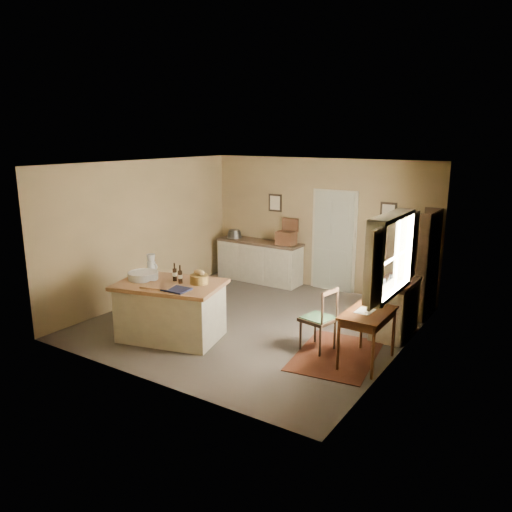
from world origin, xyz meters
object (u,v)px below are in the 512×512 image
Objects in this scene: shelving_unit at (426,264)px; desk_chair at (318,319)px; work_island at (170,309)px; right_cabinet at (395,308)px; sideboard at (260,260)px; writing_desk at (368,318)px.

desk_chair is at bearing -111.21° from shelving_unit.
work_island is 3.57m from right_cabinet.
right_cabinet reaches higher than desk_chair.
sideboard is at bearing 84.15° from work_island.
desk_chair is at bearing -44.13° from sideboard.
shelving_unit is (0.93, 2.39, 0.46)m from desk_chair.
shelving_unit is at bearing -3.49° from sideboard.
shelving_unit is at bearing 31.76° from work_island.
right_cabinet is (2.94, 2.04, -0.02)m from work_island.
desk_chair is at bearing 177.23° from writing_desk.
desk_chair is at bearing -123.17° from right_cabinet.
right_cabinet is 1.30m from shelving_unit.
desk_chair is 0.97× the size of right_cabinet.
shelving_unit is (3.09, 3.24, 0.46)m from work_island.
writing_desk is at bearing -37.36° from sideboard.
desk_chair is 0.51× the size of shelving_unit.
writing_desk is (3.47, -2.65, 0.19)m from sideboard.
desk_chair is (2.69, -2.61, -0.00)m from sideboard.
writing_desk is at bearing 8.05° from desk_chair.
sideboard is 3.75m from right_cabinet.
shelving_unit is (0.15, 2.43, 0.27)m from writing_desk.
shelving_unit is at bearing 82.87° from right_cabinet.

